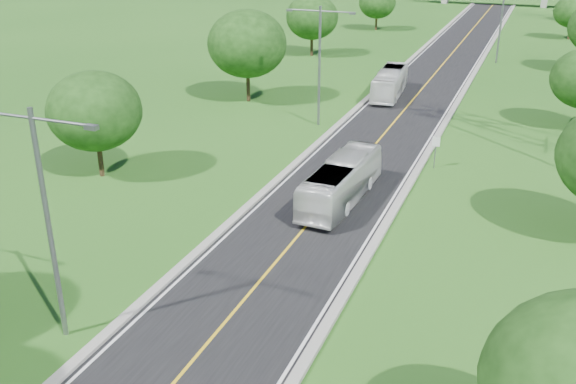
# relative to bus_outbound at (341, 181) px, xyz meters

# --- Properties ---
(ground) EXTENTS (260.00, 260.00, 0.00)m
(ground) POSITION_rel_bus_outbound_xyz_m (-0.80, 30.29, -1.43)
(ground) COLOR #215317
(ground) RESTS_ON ground
(road) EXTENTS (8.00, 150.00, 0.06)m
(road) POSITION_rel_bus_outbound_xyz_m (-0.80, 36.29, -1.40)
(road) COLOR black
(road) RESTS_ON ground
(curb_left) EXTENTS (0.50, 150.00, 0.22)m
(curb_left) POSITION_rel_bus_outbound_xyz_m (-5.05, 36.29, -1.32)
(curb_left) COLOR gray
(curb_left) RESTS_ON ground
(curb_right) EXTENTS (0.50, 150.00, 0.22)m
(curb_right) POSITION_rel_bus_outbound_xyz_m (3.45, 36.29, -1.32)
(curb_right) COLOR gray
(curb_right) RESTS_ON ground
(speed_limit_sign) EXTENTS (0.55, 0.09, 2.40)m
(speed_limit_sign) POSITION_rel_bus_outbound_xyz_m (4.40, 8.27, 0.17)
(speed_limit_sign) COLOR slate
(speed_limit_sign) RESTS_ON ground
(streetlight_near_left) EXTENTS (5.90, 0.25, 10.00)m
(streetlight_near_left) POSITION_rel_bus_outbound_xyz_m (-6.80, -17.71, 4.52)
(streetlight_near_left) COLOR slate
(streetlight_near_left) RESTS_ON ground
(streetlight_mid_left) EXTENTS (5.90, 0.25, 10.00)m
(streetlight_mid_left) POSITION_rel_bus_outbound_xyz_m (-6.80, 15.29, 4.52)
(streetlight_mid_left) COLOR slate
(streetlight_mid_left) RESTS_ON ground
(streetlight_far_right) EXTENTS (5.90, 0.25, 10.00)m
(streetlight_far_right) POSITION_rel_bus_outbound_xyz_m (5.20, 48.29, 4.52)
(streetlight_far_right) COLOR slate
(streetlight_far_right) RESTS_ON ground
(tree_lb) EXTENTS (6.30, 6.30, 7.33)m
(tree_lb) POSITION_rel_bus_outbound_xyz_m (-16.80, -1.71, 3.22)
(tree_lb) COLOR black
(tree_lb) RESTS_ON ground
(tree_lc) EXTENTS (7.56, 7.56, 8.79)m
(tree_lc) POSITION_rel_bus_outbound_xyz_m (-15.80, 20.29, 4.15)
(tree_lc) COLOR black
(tree_lc) RESTS_ON ground
(tree_ld) EXTENTS (6.72, 6.72, 7.82)m
(tree_ld) POSITION_rel_bus_outbound_xyz_m (-17.80, 44.29, 3.53)
(tree_ld) COLOR black
(tree_ld) RESTS_ON ground
(tree_le) EXTENTS (5.88, 5.88, 6.84)m
(tree_le) POSITION_rel_bus_outbound_xyz_m (-15.30, 68.29, 2.91)
(tree_le) COLOR black
(tree_le) RESTS_ON ground
(tree_re) EXTENTS (5.46, 5.46, 6.35)m
(tree_re) POSITION_rel_bus_outbound_xyz_m (13.70, 70.29, 2.60)
(tree_re) COLOR black
(tree_re) RESTS_ON ground
(bus_outbound) EXTENTS (2.74, 9.91, 2.73)m
(bus_outbound) POSITION_rel_bus_outbound_xyz_m (0.00, 0.00, 0.00)
(bus_outbound) COLOR silver
(bus_outbound) RESTS_ON road
(bus_inbound) EXTENTS (3.03, 9.89, 2.72)m
(bus_inbound) POSITION_rel_bus_outbound_xyz_m (-3.34, 27.10, -0.01)
(bus_inbound) COLOR white
(bus_inbound) RESTS_ON road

